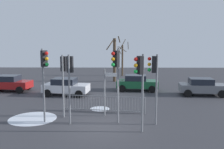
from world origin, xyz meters
TOP-DOWN VIEW (x-y plane):
  - ground_plane at (0.00, 0.00)m, footprint 60.00×60.00m
  - traffic_light_foreground_right at (0.80, 0.37)m, footprint 0.46×0.47m
  - traffic_light_foreground_left at (-2.37, 1.71)m, footprint 0.36×0.56m
  - traffic_light_mid_right at (1.97, -0.99)m, footprint 0.52×0.41m
  - traffic_light_rear_right at (-1.75, 0.41)m, footprint 0.36×0.56m
  - traffic_light_rear_left at (2.85, 0.30)m, footprint 0.56×0.35m
  - traffic_light_mid_left at (-3.19, 0.50)m, footprint 0.48×0.46m
  - direction_sign_post at (0.15, 1.82)m, footprint 0.79×0.13m
  - pedestrian_guard_railing at (-0.03, 2.69)m, footprint 5.41×0.88m
  - car_red_far at (-9.01, 9.38)m, footprint 3.96×2.26m
  - car_green_mid at (2.77, 9.83)m, footprint 3.96×2.28m
  - car_white_trailing at (-3.47, 7.69)m, footprint 4.00×2.37m
  - car_grey_near at (8.14, 7.84)m, footprint 3.95×2.24m
  - bare_tree_left at (1.71, 19.87)m, footprint 1.51×1.53m
  - bare_tree_centre at (0.66, 15.10)m, footprint 1.64×1.61m
  - snow_patch_kerb at (-4.20, 1.21)m, footprint 2.82×2.82m
  - snow_patch_island at (-0.30, 3.42)m, footprint 1.31×1.31m

SIDE VIEW (x-z plane):
  - ground_plane at x=0.00m, z-range 0.00..0.00m
  - snow_patch_kerb at x=-4.20m, z-range 0.00..0.01m
  - snow_patch_island at x=-0.30m, z-range 0.00..0.01m
  - pedestrian_guard_railing at x=-0.03m, z-range 0.02..1.09m
  - car_red_far at x=-9.01m, z-range 0.03..1.50m
  - car_green_mid at x=2.77m, z-range 0.03..1.50m
  - car_white_trailing at x=-3.47m, z-range 0.03..1.50m
  - car_grey_near at x=8.14m, z-range 0.03..1.50m
  - direction_sign_post at x=0.15m, z-range 0.18..3.12m
  - bare_tree_left at x=1.71m, z-range -0.12..4.72m
  - bare_tree_centre at x=0.66m, z-range 0.03..5.18m
  - traffic_light_foreground_left at x=-2.37m, z-range 0.89..4.69m
  - traffic_light_rear_right at x=-1.75m, z-range 0.91..4.81m
  - traffic_light_rear_left at x=2.85m, z-range 0.91..4.82m
  - traffic_light_mid_right at x=1.97m, z-range 0.93..4.93m
  - traffic_light_foreground_right at x=0.80m, z-range 0.98..5.18m
  - traffic_light_mid_left at x=-3.19m, z-range 0.98..5.19m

